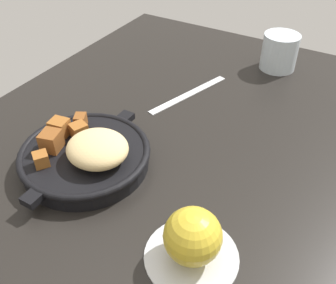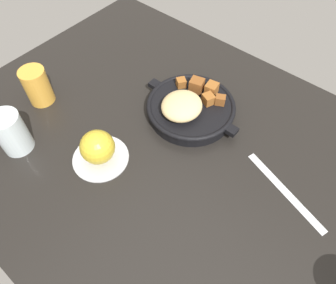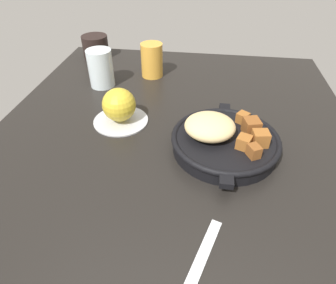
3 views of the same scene
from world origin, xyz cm
name	(u,v)px [view 2 (image 2 of 3)]	position (x,y,z in cm)	size (l,w,h in cm)	color
ground_plane	(182,157)	(0.00, 0.00, -1.20)	(114.29, 80.34, 2.40)	black
cast_iron_skillet	(190,107)	(6.03, -10.50, 2.55)	(25.83, 21.56, 7.25)	black
saucer_plate	(101,158)	(13.09, 12.59, 0.30)	(12.51, 12.51, 0.60)	#B7BABF
red_apple	(97,147)	(13.09, 12.59, 4.35)	(7.51, 7.51, 7.51)	gold
butter_knife	(285,191)	(-22.25, -6.34, 0.18)	(21.36, 1.60, 0.36)	silver
water_glass_tall	(11,133)	(29.84, 22.22, 4.98)	(6.69, 6.69, 9.96)	silver
juice_glass_amber	(37,86)	(37.84, 9.73, 4.71)	(6.22, 6.22, 9.41)	gold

